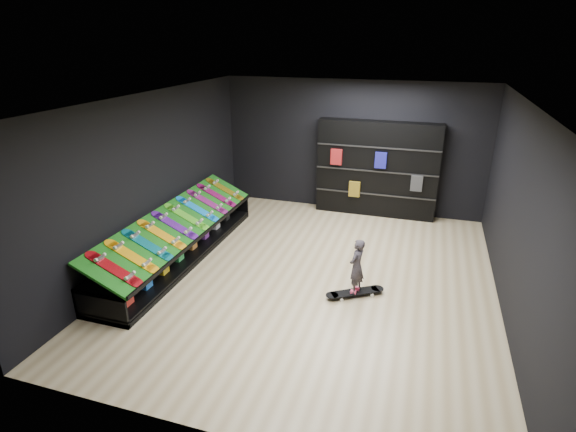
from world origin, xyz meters
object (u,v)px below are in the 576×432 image
(display_rack, at_px, (180,245))
(floor_skateboard, at_px, (355,294))
(back_shelving, at_px, (377,169))
(child, at_px, (356,276))

(display_rack, height_order, floor_skateboard, display_rack)
(back_shelving, relative_size, floor_skateboard, 2.75)
(back_shelving, distance_m, floor_skateboard, 3.86)
(back_shelving, bearing_deg, child, -87.14)
(display_rack, distance_m, child, 3.39)
(back_shelving, bearing_deg, floor_skateboard, -87.14)
(floor_skateboard, relative_size, child, 1.80)
(display_rack, distance_m, back_shelving, 4.67)
(floor_skateboard, bearing_deg, back_shelving, 60.31)
(display_rack, height_order, child, child)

